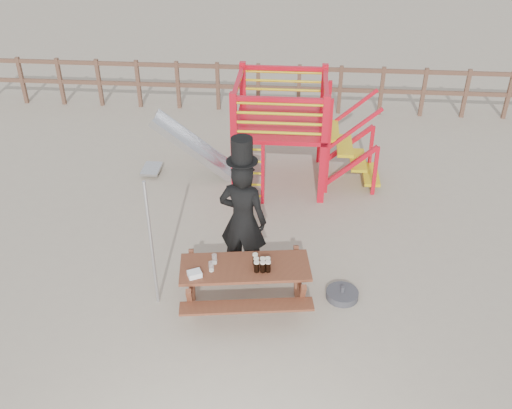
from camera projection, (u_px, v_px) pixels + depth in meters
name	position (u px, v px, depth m)	size (l,w,h in m)	color
ground	(254.00, 299.00, 8.40)	(60.00, 60.00, 0.00)	tan
back_fence	(279.00, 83.00, 13.90)	(15.09, 0.09, 1.20)	brown
playground_fort	(277.00, 130.00, 10.83)	(4.71, 1.84, 2.10)	red
picnic_table	(245.00, 280.00, 8.07)	(1.97, 1.49, 0.70)	brown
man_with_hat	(243.00, 218.00, 8.35)	(0.80, 0.61, 2.33)	black
metal_pole	(151.00, 245.00, 7.81)	(0.04, 0.04, 2.04)	#B2B2B7
parasol_base	(342.00, 294.00, 8.40)	(0.48, 0.48, 0.20)	#3B3A40
paper_bag	(195.00, 274.00, 7.73)	(0.18, 0.14, 0.08)	white
stout_pints	(261.00, 264.00, 7.84)	(0.26, 0.24, 0.17)	black
empty_glasses	(213.00, 263.00, 7.88)	(0.09, 0.24, 0.15)	silver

